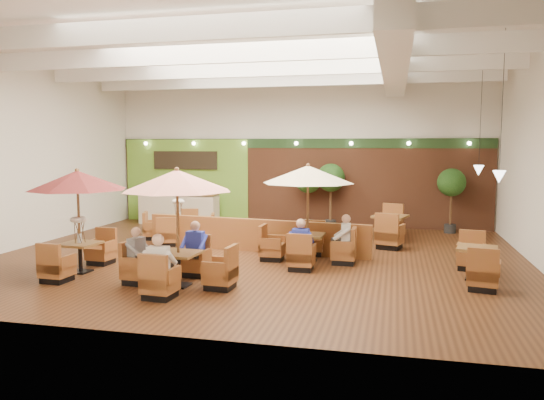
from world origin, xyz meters
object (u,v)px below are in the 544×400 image
(table_2, at_px, (308,195))
(diner_1, at_px, (194,243))
(table_5, at_px, (390,229))
(topiary_0, at_px, (308,182))
(table_3, at_px, (179,227))
(topiary_2, at_px, (451,185))
(diner_0, at_px, (159,260))
(diner_3, at_px, (301,239))
(table_0, at_px, (78,194))
(booth_divider, at_px, (255,235))
(table_1, at_px, (177,205))
(diner_2, at_px, (138,250))
(diner_4, at_px, (344,234))
(service_counter, at_px, (179,209))
(table_4, at_px, (477,264))
(topiary_1, at_px, (331,180))

(table_2, height_order, diner_1, table_2)
(table_5, xyz_separation_m, topiary_0, (-2.92, 2.23, 1.25))
(table_3, relative_size, table_5, 0.83)
(topiary_2, height_order, diner_0, topiary_2)
(topiary_0, distance_m, diner_3, 6.62)
(table_0, distance_m, topiary_2, 12.01)
(diner_0, distance_m, diner_1, 1.86)
(booth_divider, height_order, table_0, table_0)
(topiary_0, bearing_deg, diner_1, -100.47)
(diner_3, bearing_deg, topiary_0, 100.17)
(diner_0, bearing_deg, table_1, 85.69)
(table_1, height_order, table_3, table_1)
(table_0, xyz_separation_m, diner_1, (2.75, 0.31, -1.10))
(table_2, height_order, diner_3, table_2)
(topiary_2, height_order, diner_2, topiary_2)
(table_5, bearing_deg, table_3, -152.97)
(table_2, bearing_deg, table_5, 59.21)
(table_1, height_order, table_2, table_1)
(table_5, bearing_deg, table_2, -104.99)
(table_5, distance_m, topiary_2, 3.23)
(table_5, xyz_separation_m, diner_1, (-4.32, -5.34, 0.36))
(table_1, distance_m, diner_4, 4.46)
(topiary_2, bearing_deg, service_counter, -178.83)
(booth_divider, relative_size, diner_1, 8.21)
(table_1, distance_m, diner_0, 1.34)
(diner_0, bearing_deg, table_3, 105.45)
(table_4, height_order, diner_2, diner_2)
(table_2, bearing_deg, service_counter, 137.75)
(service_counter, bearing_deg, table_3, -67.05)
(topiary_0, bearing_deg, table_4, -52.96)
(table_5, distance_m, diner_0, 8.41)
(table_2, xyz_separation_m, table_3, (-4.44, 2.12, -1.32))
(booth_divider, bearing_deg, diner_4, -14.97)
(table_5, distance_m, topiary_0, 3.88)
(table_4, bearing_deg, diner_3, -167.91)
(service_counter, bearing_deg, diner_2, -72.64)
(topiary_0, xyz_separation_m, diner_3, (0.89, -6.50, -0.90))
(table_5, xyz_separation_m, diner_3, (-2.03, -4.27, 0.35))
(topiary_2, distance_m, diner_0, 11.37)
(topiary_1, xyz_separation_m, diner_0, (-2.21, -9.42, -0.97))
(topiary_0, xyz_separation_m, diner_2, (-2.33, -8.50, -0.91))
(table_0, height_order, diner_0, table_0)
(table_4, distance_m, diner_3, 3.99)
(topiary_1, xyz_separation_m, diner_2, (-3.14, -8.50, -0.99))
(table_0, xyz_separation_m, table_3, (0.61, 4.42, -1.45))
(booth_divider, bearing_deg, diner_0, -90.20)
(service_counter, relative_size, table_4, 1.16)
(topiary_0, distance_m, diner_0, 9.57)
(topiary_1, bearing_deg, table_0, -122.22)
(topiary_2, xyz_separation_m, diner_1, (-6.31, -7.57, -0.88))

